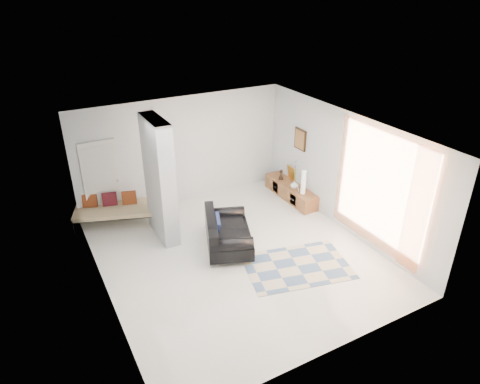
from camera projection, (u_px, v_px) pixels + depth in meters
floor at (239, 256)px, 9.21m from camera, size 6.00×6.00×0.00m
ceiling at (238, 132)px, 7.94m from camera, size 6.00×6.00×0.00m
wall_back at (183, 151)px, 10.92m from camera, size 6.00×0.00×6.00m
wall_front at (336, 283)px, 6.22m from camera, size 6.00×0.00×6.00m
wall_left at (99, 234)px, 7.40m from camera, size 0.00×6.00×6.00m
wall_right at (344, 172)px, 9.75m from camera, size 0.00×6.00×6.00m
partition_column at (160, 180)px, 9.36m from camera, size 0.35×1.20×2.80m
hallway_door at (102, 182)px, 10.17m from camera, size 0.85×0.06×2.04m
curtain at (379, 191)px, 8.79m from camera, size 0.00×2.55×2.55m
wall_art at (300, 139)px, 10.95m from camera, size 0.04×0.45×0.55m
media_console at (291, 191)px, 11.52m from camera, size 0.45×1.90×0.80m
loveseat at (225, 233)px, 9.37m from camera, size 1.43×1.81×0.76m
daybed at (117, 208)px, 10.26m from camera, size 2.16×1.46×0.77m
area_rug at (297, 266)px, 8.88m from camera, size 2.40×1.87×0.01m
cylinder_lamp at (303, 182)px, 10.85m from camera, size 0.11×0.11×0.62m
bronze_figurine at (281, 175)px, 11.69m from camera, size 0.15×0.15×0.28m
vase at (294, 185)px, 11.19m from camera, size 0.22×0.22×0.22m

